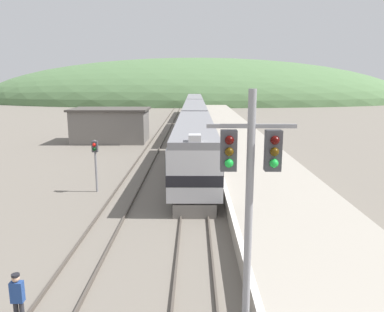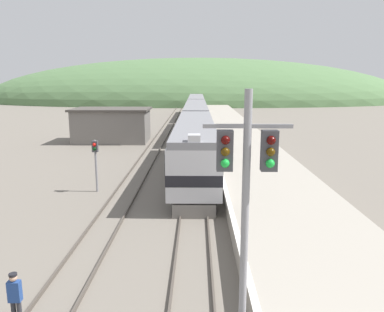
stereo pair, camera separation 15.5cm
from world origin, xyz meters
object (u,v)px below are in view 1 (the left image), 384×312
Objects in this scene: signal_mast_main at (250,186)px; signal_post_siding at (95,155)px; carriage_third at (195,106)px; carriage_second at (195,118)px; express_train_lead_car at (195,146)px; track_worker at (18,297)px.

signal_post_siding is (-7.78, 14.44, -2.10)m from signal_mast_main.
carriage_second is at bearing -90.00° from carriage_third.
signal_post_siding is at bearing -103.40° from carriage_second.
signal_mast_main is at bearing -61.67° from signal_post_siding.
express_train_lead_car is 2.78× the size of signal_mast_main.
express_train_lead_car is 5.69× the size of signal_post_siding.
track_worker is at bearing 173.43° from signal_mast_main.
express_train_lead_car is 7.88m from signal_post_siding.
carriage_second is 40.90m from track_worker.
express_train_lead_car is 22.28m from carriage_second.
signal_mast_main is 2.05× the size of signal_post_siding.
signal_post_siding is 2.00× the size of track_worker.
signal_mast_main is 4.09× the size of track_worker.
carriage_second is 3.28× the size of signal_mast_main.
express_train_lead_car reaches higher than signal_post_siding.
carriage_third is at bearing 90.00° from express_train_lead_car.
signal_mast_main is (1.38, -65.09, 2.35)m from carriage_third.
carriage_third is at bearing 90.00° from carriage_second.
signal_mast_main is 16.53m from signal_post_siding.
track_worker is at bearing -105.82° from express_train_lead_car.
express_train_lead_car reaches higher than carriage_third.
signal_mast_main reaches higher than track_worker.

